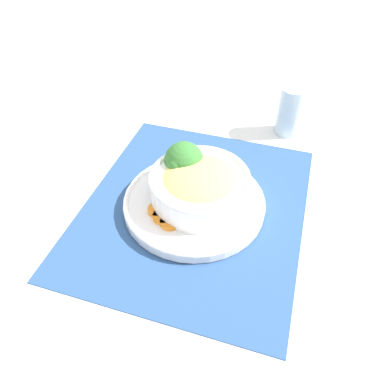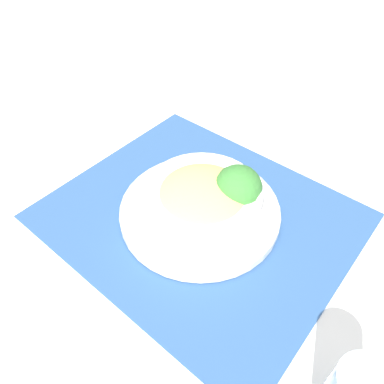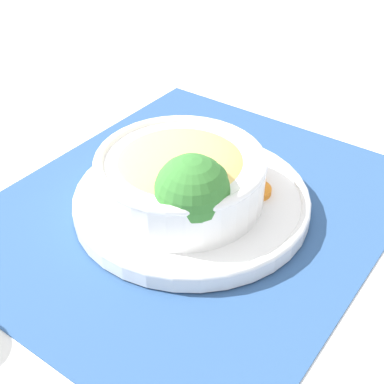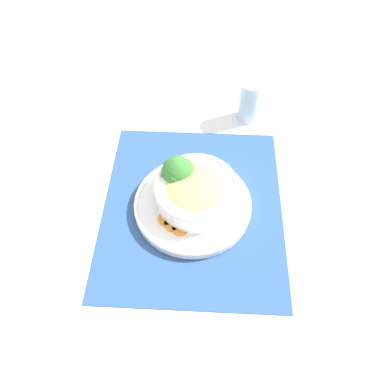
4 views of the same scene
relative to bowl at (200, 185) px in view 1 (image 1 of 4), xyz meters
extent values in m
plane|color=white|center=(-0.01, 0.01, -0.05)|extent=(4.00, 4.00, 0.00)
cube|color=#2D5184|center=(-0.01, 0.01, -0.05)|extent=(0.53, 0.46, 0.00)
cylinder|color=white|center=(-0.01, 0.01, -0.04)|extent=(0.27, 0.27, 0.02)
torus|color=white|center=(-0.01, 0.01, -0.03)|extent=(0.27, 0.27, 0.01)
cylinder|color=white|center=(0.00, 0.00, -0.01)|extent=(0.19, 0.19, 0.05)
torus|color=white|center=(0.00, 0.00, 0.02)|extent=(0.19, 0.19, 0.01)
ellipsoid|color=#EAC66B|center=(0.00, 0.00, 0.01)|extent=(0.15, 0.15, 0.06)
cylinder|color=#759E51|center=(0.04, 0.04, -0.02)|extent=(0.03, 0.03, 0.02)
sphere|color=#387A33|center=(0.04, 0.04, 0.02)|extent=(0.08, 0.08, 0.08)
sphere|color=#387A33|center=(0.02, 0.05, 0.02)|extent=(0.03, 0.03, 0.03)
sphere|color=#387A33|center=(0.06, 0.03, 0.02)|extent=(0.03, 0.03, 0.03)
cylinder|color=orange|center=(-0.05, 0.07, -0.03)|extent=(0.04, 0.04, 0.01)
cylinder|color=orange|center=(-0.07, 0.06, -0.03)|extent=(0.04, 0.04, 0.01)
cylinder|color=orange|center=(-0.08, 0.04, -0.03)|extent=(0.04, 0.04, 0.01)
cylinder|color=silver|center=(0.29, -0.16, 0.00)|extent=(0.06, 0.06, 0.12)
cylinder|color=silver|center=(0.29, -0.16, -0.02)|extent=(0.05, 0.05, 0.07)
camera|label=1|loc=(-0.51, -0.09, 0.47)|focal=35.00mm
camera|label=2|loc=(0.22, -0.36, 0.43)|focal=35.00mm
camera|label=3|loc=(0.41, 0.25, 0.34)|focal=50.00mm
camera|label=4|loc=(-0.50, 0.04, 0.68)|focal=35.00mm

